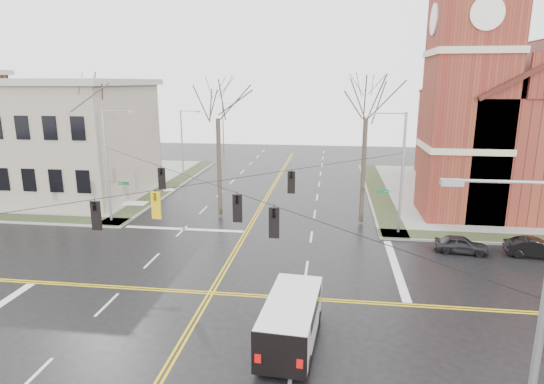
# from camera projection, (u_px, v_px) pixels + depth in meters

# --- Properties ---
(ground) EXTENTS (120.00, 120.00, 0.00)m
(ground) POSITION_uv_depth(u_px,v_px,m) (211.00, 293.00, 24.84)
(ground) COLOR black
(ground) RESTS_ON ground
(sidewalks) EXTENTS (80.00, 80.00, 0.17)m
(sidewalks) POSITION_uv_depth(u_px,v_px,m) (211.00, 292.00, 24.82)
(sidewalks) COLOR gray
(sidewalks) RESTS_ON ground
(road_markings) EXTENTS (100.00, 100.00, 0.01)m
(road_markings) POSITION_uv_depth(u_px,v_px,m) (211.00, 293.00, 24.84)
(road_markings) COLOR gold
(road_markings) RESTS_ON ground
(church) EXTENTS (24.28, 27.48, 27.50)m
(church) POSITION_uv_depth(u_px,v_px,m) (527.00, 112.00, 43.52)
(church) COLOR maroon
(church) RESTS_ON ground
(civic_building_a) EXTENTS (18.00, 14.00, 11.00)m
(civic_building_a) POSITION_uv_depth(u_px,v_px,m) (48.00, 140.00, 45.62)
(civic_building_a) COLOR gray
(civic_building_a) RESTS_ON ground
(signal_pole_ne) EXTENTS (2.75, 0.22, 9.00)m
(signal_pole_ne) POSITION_uv_depth(u_px,v_px,m) (400.00, 170.00, 33.29)
(signal_pole_ne) COLOR gray
(signal_pole_ne) RESTS_ON ground
(signal_pole_nw) EXTENTS (2.75, 0.22, 9.00)m
(signal_pole_nw) POSITION_uv_depth(u_px,v_px,m) (109.00, 163.00, 36.20)
(signal_pole_nw) COLOR gray
(signal_pole_nw) RESTS_ON ground
(signal_pole_se) EXTENTS (2.75, 0.22, 9.00)m
(signal_pole_se) POSITION_uv_depth(u_px,v_px,m) (531.00, 346.00, 11.14)
(signal_pole_se) COLOR gray
(signal_pole_se) RESTS_ON ground
(span_wires) EXTENTS (23.02, 23.02, 0.03)m
(span_wires) POSITION_uv_depth(u_px,v_px,m) (207.00, 183.00, 23.37)
(span_wires) COLOR black
(span_wires) RESTS_ON ground
(traffic_signals) EXTENTS (8.21, 8.26, 1.30)m
(traffic_signals) POSITION_uv_depth(u_px,v_px,m) (204.00, 200.00, 22.91)
(traffic_signals) COLOR black
(traffic_signals) RESTS_ON ground
(streetlight_north_a) EXTENTS (2.30, 0.20, 8.00)m
(streetlight_north_a) POSITION_uv_depth(u_px,v_px,m) (183.00, 142.00, 52.11)
(streetlight_north_a) COLOR gray
(streetlight_north_a) RESTS_ON ground
(streetlight_north_b) EXTENTS (2.30, 0.20, 8.00)m
(streetlight_north_b) POSITION_uv_depth(u_px,v_px,m) (224.00, 126.00, 71.37)
(streetlight_north_b) COLOR gray
(streetlight_north_b) RESTS_ON ground
(cargo_van) EXTENTS (2.58, 5.72, 2.12)m
(cargo_van) POSITION_uv_depth(u_px,v_px,m) (292.00, 316.00, 19.89)
(cargo_van) COLOR white
(cargo_van) RESTS_ON ground
(parked_car_a) EXTENTS (3.60, 1.86, 1.17)m
(parked_car_a) POSITION_uv_depth(u_px,v_px,m) (461.00, 244.00, 30.59)
(parked_car_a) COLOR black
(parked_car_a) RESTS_ON ground
(parked_car_b) EXTENTS (3.88, 1.74, 1.23)m
(parked_car_b) POSITION_uv_depth(u_px,v_px,m) (536.00, 248.00, 29.84)
(parked_car_b) COLOR black
(parked_car_b) RESTS_ON ground
(tree_nw_far) EXTENTS (4.00, 4.00, 12.70)m
(tree_nw_far) POSITION_uv_depth(u_px,v_px,m) (88.00, 107.00, 37.47)
(tree_nw_far) COLOR #322920
(tree_nw_far) RESTS_ON ground
(tree_nw_near) EXTENTS (4.00, 4.00, 12.27)m
(tree_nw_near) POSITION_uv_depth(u_px,v_px,m) (218.00, 112.00, 36.83)
(tree_nw_near) COLOR #322920
(tree_nw_near) RESTS_ON ground
(tree_ne) EXTENTS (4.00, 4.00, 12.54)m
(tree_ne) POSITION_uv_depth(u_px,v_px,m) (366.00, 111.00, 34.86)
(tree_ne) COLOR #322920
(tree_ne) RESTS_ON ground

